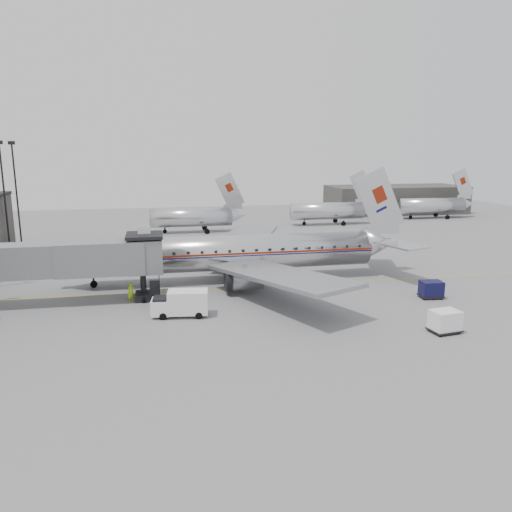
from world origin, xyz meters
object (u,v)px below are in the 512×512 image
Objects in this scene: service_van at (181,303)px; airliner at (238,253)px; ramp_worker at (131,292)px; baggage_cart_navy at (431,289)px; baggage_cart_white at (445,321)px.

airliner is at bearing 65.04° from service_van.
ramp_worker is at bearing 138.22° from service_van.
airliner reaches higher than ramp_worker.
ramp_worker reaches higher than baggage_cart_navy.
baggage_cart_navy is at bearing 58.44° from baggage_cart_white.
service_van is 2.03× the size of baggage_cart_white.
ramp_worker is (-11.22, -6.00, -2.15)m from airliner.
ramp_worker is at bearing 144.75° from baggage_cart_white.
service_van reaches higher than baggage_cart_white.
airliner is 7.76× the size of service_van.
baggage_cart_white reaches higher than baggage_cart_navy.
airliner is 23.36m from baggage_cart_white.
airliner is 20.46× the size of ramp_worker.
baggage_cart_white is 27.86m from ramp_worker.
service_van is 2.21× the size of baggage_cart_navy.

